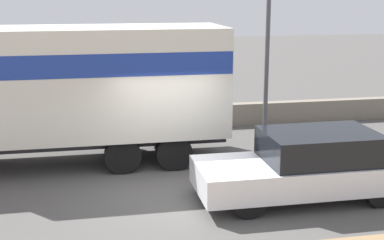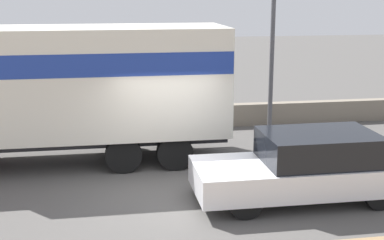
{
  "view_description": "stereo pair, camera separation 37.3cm",
  "coord_description": "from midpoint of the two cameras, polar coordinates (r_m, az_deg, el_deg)",
  "views": [
    {
      "loc": [
        -1.81,
        -10.82,
        4.34
      ],
      "look_at": [
        0.53,
        1.0,
        1.42
      ],
      "focal_mm": 50.0,
      "sensor_mm": 36.0,
      "label": 1
    },
    {
      "loc": [
        -1.45,
        -10.88,
        4.34
      ],
      "look_at": [
        0.53,
        1.0,
        1.42
      ],
      "focal_mm": 50.0,
      "sensor_mm": 36.0,
      "label": 2
    }
  ],
  "objects": [
    {
      "name": "ground_plane",
      "position": [
        11.8,
        -0.84,
        -7.96
      ],
      "size": [
        80.0,
        80.0,
        0.0
      ],
      "primitive_type": "plane",
      "color": "#514F4C"
    },
    {
      "name": "stone_wall_backdrop",
      "position": [
        17.2,
        -3.75,
        0.21
      ],
      "size": [
        60.0,
        0.35,
        0.72
      ],
      "color": "gray",
      "rests_on": "ground_plane"
    },
    {
      "name": "box_truck",
      "position": [
        13.76,
        -11.95,
        3.64
      ],
      "size": [
        8.34,
        2.49,
        3.48
      ],
      "rotation": [
        0.0,
        0.0,
        3.14
      ],
      "color": "maroon",
      "rests_on": "ground_plane"
    },
    {
      "name": "car_hatchback",
      "position": [
        11.61,
        13.03,
        -4.87
      ],
      "size": [
        4.55,
        1.78,
        1.46
      ],
      "rotation": [
        0.0,
        0.0,
        3.14
      ],
      "color": "silver",
      "rests_on": "ground_plane"
    }
  ]
}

